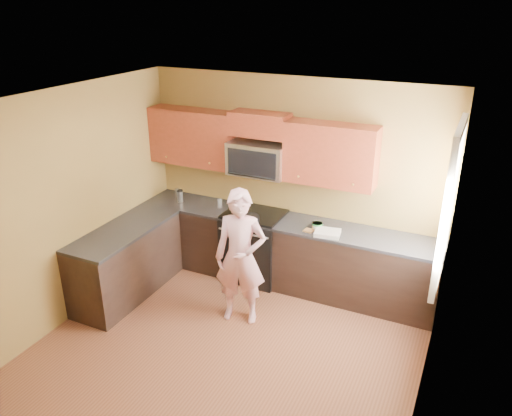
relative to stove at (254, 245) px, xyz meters
The scene contains 26 objects.
floor 1.79m from the stove, 76.57° to the right, with size 4.00×4.00×0.00m, color brown.
ceiling 2.81m from the stove, 76.57° to the right, with size 4.00×4.00×0.00m, color white.
wall_back 1.02m from the stove, 39.09° to the left, with size 4.00×4.00×0.00m, color brown.
wall_front 3.80m from the stove, 83.79° to the right, with size 4.00×4.00×0.00m, color brown.
wall_left 2.48m from the stove, 133.69° to the right, with size 4.00×4.00×0.00m, color brown.
wall_right 3.05m from the stove, 34.91° to the right, with size 4.00×4.00×0.00m, color brown.
cabinet_back_run 0.40m from the stove, ahead, with size 4.00×0.60×0.88m, color black.
cabinet_left_run 1.69m from the stove, 140.41° to the right, with size 0.60×1.60×0.88m, color black.
countertop_back 0.58m from the stove, ahead, with size 4.00×0.62×0.04m, color black.
countertop_left 1.73m from the stove, 140.19° to the right, with size 0.62×1.60×0.04m, color black.
stove is the anchor object (origin of this frame).
microwave 0.98m from the stove, 90.00° to the left, with size 0.76×0.40×0.42m, color silver, non-canonical shape.
upper_cab_left 1.40m from the stove, behind, with size 1.22×0.33×0.75m, color maroon, non-canonical shape.
upper_cab_right 1.36m from the stove, ahead, with size 1.12×0.33×0.75m, color maroon, non-canonical shape.
upper_cab_over_mw 1.63m from the stove, 90.00° to the left, with size 0.76×0.33×0.30m, color maroon.
window 2.70m from the stove, 11.29° to the right, with size 0.06×1.06×1.66m, color white, non-canonical shape.
woman 1.04m from the stove, 73.94° to the right, with size 0.60×0.39×1.63m, color pink.
frying_pan 0.54m from the stove, 81.93° to the right, with size 0.29×0.50×0.07m, color black, non-canonical shape.
butter_tub 0.99m from the stove, ahead, with size 0.13×0.13×0.09m, color yellow, non-canonical shape.
toast_slice 0.94m from the stove, 11.13° to the right, with size 0.11×0.11×0.01m, color #B27F47.
napkin_a 0.52m from the stove, 63.30° to the right, with size 0.11×0.12×0.06m, color silver.
napkin_b 1.02m from the stove, ahead, with size 0.12×0.13×0.07m, color silver.
dish_towel 1.17m from the stove, ahead, with size 0.30×0.24×0.05m, color white.
travel_mug 1.22m from the stove, behind, with size 0.08×0.08×0.18m, color silver, non-canonical shape.
glass_a 1.39m from the stove, behind, with size 0.07×0.07×0.12m, color silver.
glass_c 0.74m from the stove, behind, with size 0.07×0.07×0.12m, color silver.
Camera 1 is at (2.18, -3.78, 3.57)m, focal length 35.11 mm.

